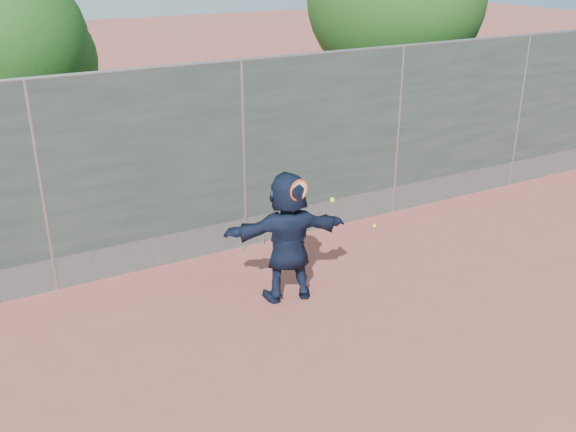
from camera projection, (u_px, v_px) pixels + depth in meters
ground at (372, 355)px, 7.71m from camera, size 80.00×80.00×0.00m
player at (288, 237)px, 8.64m from camera, size 1.78×0.92×1.84m
ball_ground at (374, 226)px, 11.17m from camera, size 0.07×0.07×0.07m
fence at (244, 153)px, 9.91m from camera, size 20.00×0.06×3.03m
swing_action at (302, 193)px, 8.25m from camera, size 0.64×0.21×0.51m
tree_right at (401, 2)px, 13.08m from camera, size 3.78×3.60×5.39m
tree_left at (6, 51)px, 10.56m from camera, size 3.15×3.00×4.53m
weed_clump at (265, 237)px, 10.51m from camera, size 0.68×0.07×0.30m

